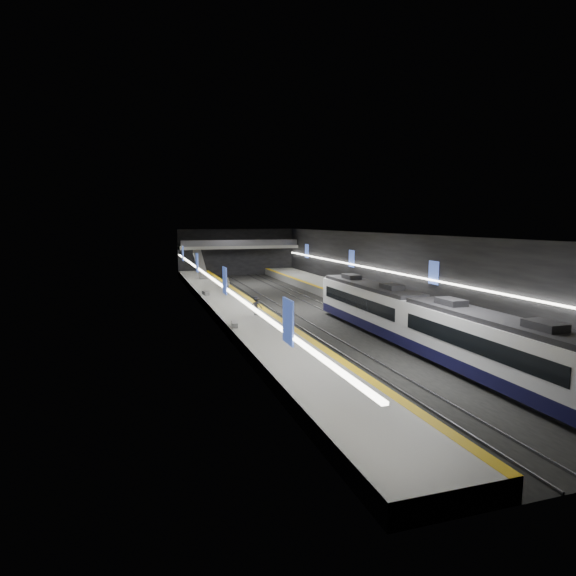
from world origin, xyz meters
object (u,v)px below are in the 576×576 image
object	(u,v)px
passenger_right_a	(524,340)
passenger_left_a	(228,284)
bench_left_far	(206,293)
passenger_left_b	(256,306)
bench_right_far	(328,278)
bench_left_near	(235,324)
train	(418,320)
bench_right_near	(486,324)
escalator	(200,264)

from	to	relation	value
passenger_right_a	passenger_left_a	world-z (taller)	passenger_right_a
bench_left_far	passenger_left_b	xyz separation A→B (m)	(2.61, -13.27, 0.63)
passenger_left_a	bench_right_far	bearing A→B (deg)	100.75
bench_left_near	passenger_right_a	size ratio (longest dim) A/B	0.86
train	bench_left_near	bearing A→B (deg)	148.70
train	bench_right_near	world-z (taller)	train
train	passenger_left_b	size ratio (longest dim) A/B	17.77
bench_right_far	passenger_left_b	world-z (taller)	passenger_left_b
train	bench_left_near	world-z (taller)	train
bench_right_near	passenger_right_a	bearing A→B (deg)	-100.16
passenger_right_a	train	bearing A→B (deg)	27.26
escalator	bench_left_far	xyz separation A→B (m)	(-1.85, -18.43, -1.69)
train	passenger_left_b	world-z (taller)	train
escalator	bench_left_near	size ratio (longest dim) A/B	4.79
bench_right_near	passenger_left_a	distance (m)	30.16
bench_right_near	train	bearing A→B (deg)	-156.59
bench_right_near	bench_right_far	distance (m)	32.74
train	bench_right_far	distance (m)	34.57
bench_left_far	bench_right_far	size ratio (longest dim) A/B	1.08
bench_right_far	train	bearing A→B (deg)	-96.75
train	bench_left_far	size ratio (longest dim) A/B	17.32
passenger_left_a	passenger_left_b	world-z (taller)	passenger_left_b
escalator	passenger_left_b	distance (m)	31.73
escalator	bench_left_near	distance (m)	35.80
passenger_left_b	bench_left_near	bearing A→B (deg)	76.07
train	escalator	size ratio (longest dim) A/B	3.76
bench_right_near	passenger_left_b	xyz separation A→B (m)	(-16.24, 10.21, 0.65)
escalator	passenger_left_b	world-z (taller)	escalator
escalator	bench_right_near	world-z (taller)	escalator
bench_right_near	bench_right_far	xyz separation A→B (m)	(0.00, 32.74, -0.00)
passenger_left_a	passenger_left_b	distance (m)	15.42
passenger_right_a	passenger_left_a	size ratio (longest dim) A/B	1.19
bench_right_near	passenger_left_b	bearing A→B (deg)	162.40
train	passenger_left_a	distance (m)	28.16
bench_left_near	bench_left_far	world-z (taller)	bench_left_far
escalator	bench_right_far	xyz separation A→B (m)	(17.00, -9.16, -1.70)
escalator	passenger_left_b	xyz separation A→B (m)	(0.76, -31.70, -1.05)
bench_left_far	bench_right_near	xyz separation A→B (m)	(18.85, -23.48, -0.01)
bench_right_near	passenger_left_b	world-z (taller)	passenger_left_b
passenger_left_b	bench_right_near	bearing A→B (deg)	168.48
bench_left_near	passenger_right_a	distance (m)	20.71
escalator	bench_left_near	bearing A→B (deg)	-93.21
bench_left_near	passenger_right_a	world-z (taller)	passenger_right_a
train	bench_right_near	bearing A→B (deg)	8.86
passenger_left_b	escalator	bearing A→B (deg)	-68.00
bench_left_near	bench_right_far	distance (m)	32.64
passenger_right_a	passenger_left_a	xyz separation A→B (m)	(-12.48, 33.01, -0.15)
bench_left_far	passenger_left_b	distance (m)	13.54
bench_left_near	bench_left_far	xyz separation A→B (m)	(0.15, 17.28, 0.01)
bench_left_far	passenger_left_a	bearing A→B (deg)	29.89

